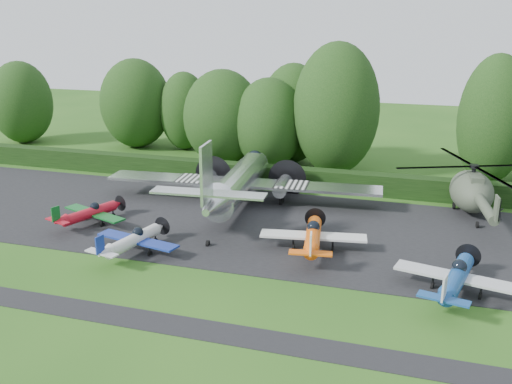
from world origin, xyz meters
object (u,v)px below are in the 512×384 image
(transport_plane, at_px, (237,183))
(light_plane_blue, at_px, (456,278))
(light_plane_red, at_px, (90,213))
(light_plane_white, at_px, (133,240))
(helicopter, at_px, (472,188))
(light_plane_orange, at_px, (313,236))

(transport_plane, distance_m, light_plane_blue, 21.34)
(light_plane_red, relative_size, light_plane_white, 0.96)
(helicopter, bearing_deg, light_plane_blue, -88.16)
(light_plane_white, distance_m, light_plane_orange, 12.64)
(helicopter, bearing_deg, transport_plane, -160.67)
(light_plane_red, bearing_deg, helicopter, 2.06)
(transport_plane, relative_size, light_plane_white, 3.60)
(light_plane_white, bearing_deg, light_plane_red, 133.71)
(transport_plane, distance_m, light_plane_red, 12.51)
(transport_plane, bearing_deg, light_plane_blue, -28.86)
(light_plane_red, distance_m, light_plane_white, 7.48)
(light_plane_orange, distance_m, helicopter, 16.21)
(light_plane_orange, xyz_separation_m, light_plane_blue, (9.48, -4.02, -0.01))
(light_plane_white, xyz_separation_m, light_plane_blue, (21.46, 0.01, 0.16))
(light_plane_white, bearing_deg, helicopter, 22.56)
(transport_plane, height_order, light_plane_blue, transport_plane)
(light_plane_white, bearing_deg, light_plane_orange, 6.55)
(light_plane_orange, height_order, light_plane_blue, light_plane_orange)
(light_plane_red, height_order, light_plane_orange, light_plane_orange)
(light_plane_red, relative_size, light_plane_orange, 0.82)
(light_plane_red, xyz_separation_m, helicopter, (29.19, 11.65, 1.29))
(light_plane_orange, bearing_deg, light_plane_red, -171.67)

